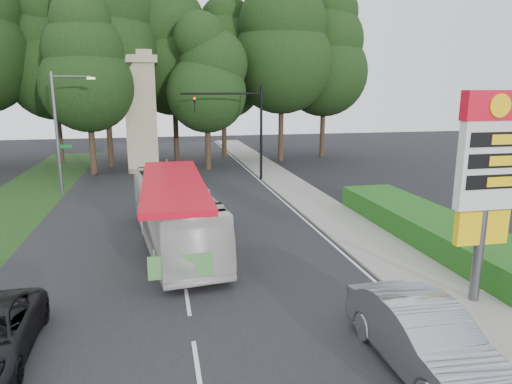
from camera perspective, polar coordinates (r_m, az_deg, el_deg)
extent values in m
plane|color=black|center=(12.18, -7.22, -21.68)|extent=(120.00, 120.00, 0.00)
cube|color=black|center=(23.10, -9.84, -4.79)|extent=(14.00, 80.00, 0.02)
cube|color=gray|center=(24.84, 10.16, -3.44)|extent=(3.00, 80.00, 0.12)
cube|color=#193814|center=(30.19, -28.69, -2.05)|extent=(5.00, 50.00, 0.02)
cube|color=#165416|center=(22.67, 21.13, -4.25)|extent=(3.00, 14.00, 1.20)
cylinder|color=#59595E|center=(16.46, 26.00, -7.30)|extent=(0.32, 0.32, 3.20)
cube|color=yellow|center=(16.16, 26.34, -3.96)|extent=(1.80, 0.25, 1.10)
cube|color=silver|center=(15.76, 27.04, 3.04)|extent=(2.00, 0.35, 2.80)
cube|color=red|center=(15.60, 27.71, 9.56)|extent=(2.10, 0.40, 0.90)
cylinder|color=yellow|center=(15.43, 28.23, 9.49)|extent=(0.70, 0.05, 0.70)
cube|color=black|center=(15.52, 27.77, 5.83)|extent=(1.70, 0.04, 0.45)
cube|color=black|center=(15.59, 27.53, 3.46)|extent=(1.70, 0.04, 0.45)
cube|color=black|center=(15.69, 27.29, 1.12)|extent=(1.70, 0.04, 0.45)
cylinder|color=black|center=(35.06, 0.65, 7.31)|extent=(0.20, 0.20, 7.20)
cylinder|color=black|center=(34.38, -4.33, 12.17)|extent=(6.00, 0.14, 0.14)
imported|color=black|center=(34.16, -7.72, 11.68)|extent=(0.18, 0.22, 1.10)
sphere|color=#FF0C05|center=(34.02, -7.69, 11.50)|extent=(0.18, 0.18, 0.18)
cylinder|color=#59595E|center=(32.83, -23.63, 6.60)|extent=(0.20, 0.20, 8.00)
cylinder|color=#59595E|center=(32.50, -22.09, 13.23)|extent=(2.40, 0.12, 0.12)
cube|color=#FFE599|center=(32.32, -19.92, 13.23)|extent=(0.50, 0.22, 0.14)
cube|color=#0C591E|center=(32.82, -22.73, 5.27)|extent=(0.85, 0.04, 0.22)
cube|color=#0C591E|center=(33.38, -23.31, 4.80)|extent=(0.04, 0.85, 0.22)
cube|color=gray|center=(40.14, -14.10, 8.90)|extent=(2.50, 2.50, 9.00)
cube|color=gray|center=(40.15, -14.48, 15.74)|extent=(3.00, 3.00, 0.60)
cube|color=gray|center=(40.18, -14.52, 16.45)|extent=(2.20, 2.20, 0.50)
cylinder|color=#2D2116|center=(48.14, -23.34, 6.66)|extent=(0.50, 0.50, 5.40)
sphere|color=black|center=(47.99, -23.93, 13.25)|extent=(8.40, 8.40, 8.40)
sphere|color=black|center=(48.17, -24.26, 16.80)|extent=(7.20, 7.20, 7.20)
sphere|color=black|center=(48.47, -24.55, 19.79)|extent=(5.40, 5.40, 5.40)
cylinder|color=#2D2116|center=(43.42, -17.88, 7.25)|extent=(0.50, 0.50, 6.48)
sphere|color=black|center=(43.38, -18.49, 16.03)|extent=(10.08, 10.08, 10.08)
sphere|color=black|center=(43.78, -18.84, 20.73)|extent=(8.64, 8.64, 8.64)
cylinder|color=#2D2116|center=(45.25, -9.98, 7.52)|extent=(0.50, 0.50, 5.94)
sphere|color=black|center=(45.14, -10.28, 15.25)|extent=(9.24, 9.24, 9.24)
sphere|color=black|center=(45.42, -10.45, 19.41)|extent=(7.92, 7.92, 7.92)
cylinder|color=#2D2116|center=(47.72, -4.00, 7.50)|extent=(0.50, 0.50, 5.22)
sphere|color=black|center=(47.54, -4.11, 13.95)|extent=(8.12, 8.12, 8.12)
sphere|color=black|center=(47.70, -4.16, 17.43)|extent=(6.96, 6.96, 6.96)
sphere|color=black|center=(47.97, -4.21, 20.37)|extent=(5.22, 5.22, 5.22)
cylinder|color=#2D2116|center=(44.78, 3.13, 7.75)|extent=(0.50, 0.50, 6.12)
sphere|color=black|center=(44.69, 3.23, 15.81)|extent=(9.52, 9.52, 9.52)
sphere|color=black|center=(45.00, 3.29, 20.14)|extent=(8.16, 8.16, 8.16)
cylinder|color=#2D2116|center=(48.22, 8.29, 7.66)|extent=(0.50, 0.50, 5.58)
sphere|color=black|center=(48.08, 8.52, 14.49)|extent=(8.68, 8.68, 8.68)
sphere|color=black|center=(48.29, 8.64, 18.16)|extent=(7.44, 7.44, 7.44)
sphere|color=black|center=(48.62, 8.75, 21.25)|extent=(5.58, 5.58, 5.58)
cylinder|color=#2D2116|center=(39.67, -19.77, 5.36)|extent=(0.50, 0.50, 4.68)
sphere|color=black|center=(39.41, -20.30, 12.30)|extent=(7.28, 7.28, 7.28)
sphere|color=black|center=(39.52, -20.60, 16.06)|extent=(6.24, 6.24, 6.24)
sphere|color=black|center=(39.74, -20.86, 19.23)|extent=(4.68, 4.68, 4.68)
cylinder|color=#2D2116|center=(40.05, -6.02, 5.83)|extent=(0.50, 0.50, 4.32)
sphere|color=black|center=(39.78, -6.17, 12.19)|extent=(6.72, 6.72, 6.72)
sphere|color=black|center=(39.83, -6.25, 15.65)|extent=(5.76, 5.76, 5.76)
sphere|color=black|center=(40.00, -6.33, 18.57)|extent=(4.32, 4.32, 4.32)
imported|color=silver|center=(20.56, -10.20, -2.64)|extent=(3.85, 11.05, 3.01)
imported|color=#919598|center=(12.53, 20.25, -16.72)|extent=(1.95, 5.31, 1.74)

